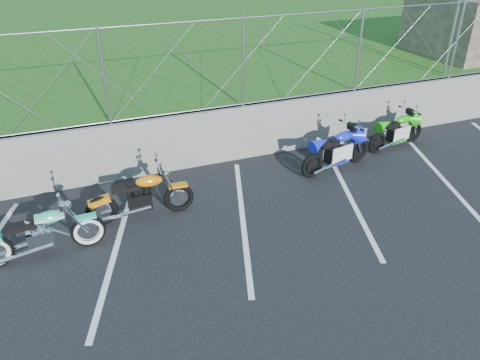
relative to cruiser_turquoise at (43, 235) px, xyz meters
name	(u,v)px	position (x,y,z in m)	size (l,w,h in m)	color
ground	(263,247)	(3.55, -1.15, -0.42)	(90.00, 90.00, 0.00)	black
retaining_wall	(203,138)	(3.55, 2.35, 0.23)	(30.00, 0.22, 1.30)	#63625E
grass_field	(129,45)	(3.55, 12.35, 0.23)	(30.00, 20.00, 1.30)	#1C4913
chain_link_fence	(200,67)	(3.55, 2.35, 1.88)	(28.00, 0.03, 2.00)	gray
sign_pole	(456,18)	(10.75, 2.75, 2.38)	(0.08, 0.08, 3.00)	gray
parking_lines	(298,206)	(4.75, -0.15, -0.42)	(18.29, 4.31, 0.01)	silver
cruiser_turquoise	(43,235)	(0.00, 0.00, 0.00)	(2.10, 0.66, 1.04)	black
naked_orange	(142,198)	(1.78, 0.57, 0.02)	(2.06, 0.70, 1.02)	black
sportbike_green	(397,132)	(8.35, 1.46, -0.01)	(1.81, 0.64, 0.94)	black
sportbike_blue	(337,152)	(6.30, 0.96, 0.03)	(1.98, 0.70, 1.03)	black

